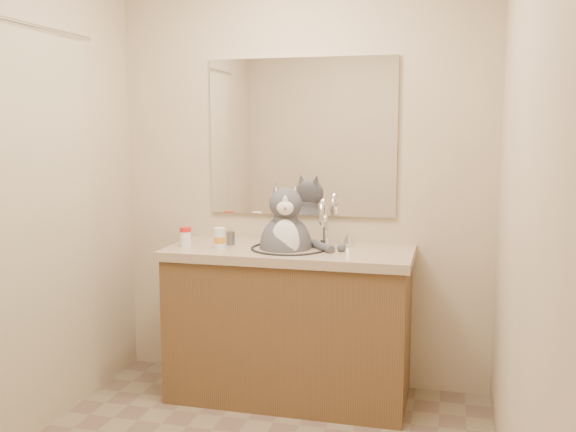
# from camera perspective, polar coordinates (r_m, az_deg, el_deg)

# --- Properties ---
(room) EXTENTS (2.22, 2.52, 2.42)m
(room) POSITION_cam_1_polar(r_m,az_deg,el_deg) (2.55, -5.21, 1.01)
(room) COLOR #83755A
(room) RESTS_ON ground
(vanity) EXTENTS (1.34, 0.59, 1.12)m
(vanity) POSITION_cam_1_polar(r_m,az_deg,el_deg) (3.61, 0.14, -9.23)
(vanity) COLOR brown
(vanity) RESTS_ON ground
(mirror) EXTENTS (1.10, 0.02, 0.90)m
(mirror) POSITION_cam_1_polar(r_m,az_deg,el_deg) (3.72, 1.17, 7.01)
(mirror) COLOR white
(mirror) RESTS_ON room
(shower_curtain) EXTENTS (0.02, 1.30, 1.93)m
(shower_curtain) POSITION_cam_1_polar(r_m,az_deg,el_deg) (3.16, -22.78, -1.35)
(shower_curtain) COLOR beige
(shower_curtain) RESTS_ON ground
(cat) EXTENTS (0.47, 0.38, 0.58)m
(cat) POSITION_cam_1_polar(r_m,az_deg,el_deg) (3.51, -0.17, -2.45)
(cat) COLOR #4E4E53
(cat) RESTS_ON vanity
(pill_bottle_redcap) EXTENTS (0.07, 0.07, 0.11)m
(pill_bottle_redcap) POSITION_cam_1_polar(r_m,az_deg,el_deg) (3.60, -9.09, -1.84)
(pill_bottle_redcap) COLOR white
(pill_bottle_redcap) RESTS_ON vanity
(pill_bottle_orange) EXTENTS (0.08, 0.08, 0.11)m
(pill_bottle_orange) POSITION_cam_1_polar(r_m,az_deg,el_deg) (3.53, -6.09, -1.98)
(pill_bottle_orange) COLOR white
(pill_bottle_orange) RESTS_ON vanity
(grey_canister) EXTENTS (0.05, 0.05, 0.08)m
(grey_canister) POSITION_cam_1_polar(r_m,az_deg,el_deg) (3.62, -5.12, -1.96)
(grey_canister) COLOR slate
(grey_canister) RESTS_ON vanity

